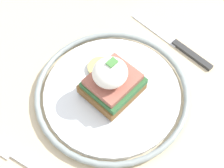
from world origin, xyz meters
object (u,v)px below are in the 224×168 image
object	(u,v)px
fork	(28,164)
knife	(177,44)
sandwich	(112,81)
plate	(112,92)

from	to	relation	value
fork	knife	distance (m)	0.35
fork	sandwich	bearing A→B (deg)	-2.89
knife	plate	bearing A→B (deg)	174.83
sandwich	knife	bearing A→B (deg)	-5.02
plate	fork	size ratio (longest dim) A/B	1.75
plate	sandwich	xyz separation A→B (m)	(-0.00, -0.00, 0.04)
sandwich	fork	size ratio (longest dim) A/B	0.73
sandwich	fork	world-z (taller)	sandwich
fork	knife	world-z (taller)	knife
plate	knife	world-z (taller)	plate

